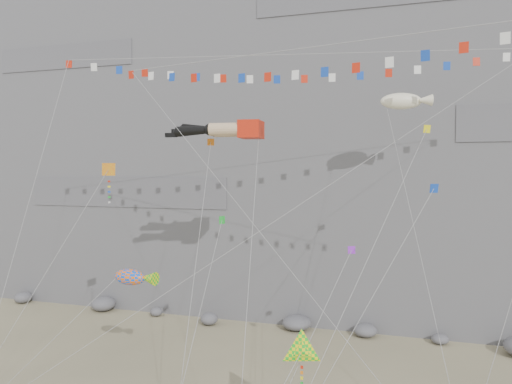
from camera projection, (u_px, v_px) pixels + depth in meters
cliff at (326, 77)px, 57.56m from camera, size 80.00×28.00×50.00m
talus_boulders at (297, 323)px, 44.33m from camera, size 60.00×3.00×1.20m
legs_kite at (225, 130)px, 34.03m from camera, size 9.76×15.01×22.18m
flag_banner_upper at (290, 55)px, 33.94m from camera, size 31.22×15.69×29.69m
flag_banner_lower at (310, 48)px, 28.20m from camera, size 26.52×7.11×23.51m
harlequin_kite at (108, 170)px, 32.24m from camera, size 6.89×7.33×16.66m
fish_windsock at (130, 277)px, 32.40m from camera, size 8.70×6.04×11.23m
delta_kite at (302, 352)px, 24.48m from camera, size 3.61×7.26×8.85m
blimp_windsock at (401, 102)px, 36.35m from camera, size 5.82×15.39×24.19m
small_kite_a at (210, 148)px, 34.31m from camera, size 3.40×12.38×20.17m
small_kite_b at (350, 254)px, 30.07m from camera, size 4.19×10.08×13.79m
small_kite_c at (221, 224)px, 31.66m from camera, size 1.85×11.76×15.70m
small_kite_d at (424, 135)px, 31.16m from camera, size 7.58×14.44×22.80m
small_kite_e at (431, 194)px, 25.44m from camera, size 7.76×6.82×16.29m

